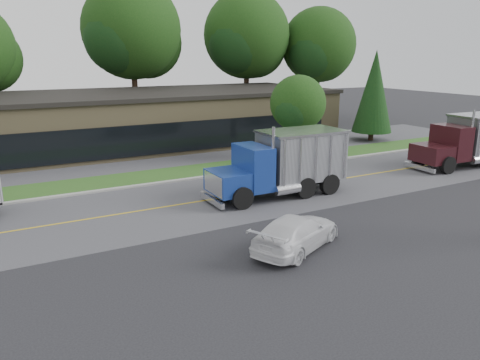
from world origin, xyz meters
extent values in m
plane|color=#2D2D32|center=(0.00, 0.00, 0.00)|extent=(140.00, 140.00, 0.00)
cube|color=slate|center=(0.00, 9.00, 0.00)|extent=(60.00, 8.00, 0.02)
cube|color=gold|center=(0.00, 9.00, 0.00)|extent=(60.00, 0.12, 0.01)
cube|color=#9E9E99|center=(0.00, 13.20, 0.00)|extent=(60.00, 0.30, 0.12)
cube|color=#2C6221|center=(0.00, 15.00, 0.00)|extent=(60.00, 3.40, 0.03)
cube|color=slate|center=(0.00, 20.00, 0.00)|extent=(60.00, 7.00, 0.02)
cube|color=#887853|center=(2.00, 26.00, 2.00)|extent=(32.00, 12.00, 4.00)
cylinder|color=#382619|center=(4.00, 34.00, 2.57)|extent=(0.56, 0.56, 5.14)
sphere|color=#163A0F|center=(4.00, 34.00, 9.54)|extent=(9.40, 9.40, 9.40)
sphere|color=#163A0F|center=(5.76, 35.17, 8.37)|extent=(7.05, 7.05, 7.05)
sphere|color=black|center=(2.53, 33.12, 8.66)|extent=(6.46, 6.46, 6.46)
cylinder|color=#382619|center=(16.00, 33.00, 2.48)|extent=(0.56, 0.56, 4.96)
sphere|color=#163A0F|center=(16.00, 33.00, 9.22)|extent=(9.08, 9.08, 9.08)
sphere|color=#163A0F|center=(17.70, 34.13, 8.09)|extent=(6.81, 6.81, 6.81)
sphere|color=black|center=(14.58, 32.15, 8.37)|extent=(6.24, 6.24, 6.24)
cylinder|color=#382619|center=(24.00, 31.00, 2.22)|extent=(0.56, 0.56, 4.44)
sphere|color=#163A0F|center=(24.00, 31.00, 8.25)|extent=(8.13, 8.13, 8.13)
sphere|color=#163A0F|center=(25.52, 32.02, 7.24)|extent=(6.09, 6.09, 6.09)
sphere|color=black|center=(22.73, 30.24, 7.49)|extent=(5.59, 5.59, 5.59)
cylinder|color=#382619|center=(20.00, 18.00, 0.50)|extent=(0.44, 0.44, 1.00)
cone|color=black|center=(20.00, 18.00, 4.21)|extent=(3.37, 3.37, 6.89)
cylinder|color=#382619|center=(10.00, 15.00, 1.07)|extent=(0.56, 0.56, 2.13)
sphere|color=#163A0F|center=(10.00, 15.00, 3.96)|extent=(3.90, 3.90, 3.90)
sphere|color=#163A0F|center=(10.73, 15.49, 3.47)|extent=(2.93, 2.93, 2.93)
sphere|color=black|center=(9.39, 14.63, 3.60)|extent=(2.68, 2.68, 2.68)
cube|color=black|center=(4.07, 8.04, 0.57)|extent=(7.17, 1.03, 0.28)
cube|color=navy|center=(0.96, 8.05, 1.12)|extent=(1.72, 2.31, 1.10)
cube|color=navy|center=(2.36, 8.04, 1.72)|extent=(1.26, 2.41, 2.20)
cube|color=black|center=(1.81, 8.05, 2.12)|extent=(0.07, 2.10, 0.90)
cube|color=silver|center=(5.32, 8.03, 2.02)|extent=(4.29, 2.52, 2.50)
cube|color=silver|center=(5.32, 8.03, 3.32)|extent=(4.44, 2.67, 0.12)
cylinder|color=black|center=(1.12, 9.20, 0.57)|extent=(1.10, 0.35, 1.10)
cylinder|color=black|center=(1.11, 6.90, 0.57)|extent=(1.10, 0.35, 1.10)
cylinder|color=black|center=(5.63, 9.18, 0.57)|extent=(1.10, 0.35, 1.10)
cylinder|color=black|center=(5.62, 6.88, 0.57)|extent=(1.10, 0.35, 1.10)
cube|color=black|center=(18.98, 7.77, 0.57)|extent=(7.85, 1.43, 0.28)
cube|color=black|center=(15.59, 7.96, 1.12)|extent=(1.99, 2.40, 1.10)
cube|color=black|center=(17.12, 7.87, 1.72)|extent=(1.49, 2.47, 2.20)
cube|color=black|center=(16.53, 7.91, 2.12)|extent=(0.18, 2.10, 0.90)
cylinder|color=black|center=(15.83, 9.10, 0.57)|extent=(1.12, 0.41, 1.10)
cylinder|color=black|center=(15.70, 6.80, 0.57)|extent=(1.12, 0.41, 1.10)
cylinder|color=black|center=(20.74, 8.82, 0.57)|extent=(1.12, 0.41, 1.10)
imported|color=silver|center=(0.66, 1.80, 0.66)|extent=(4.88, 3.62, 1.32)
camera|label=1|loc=(-9.26, -11.88, 7.25)|focal=35.00mm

